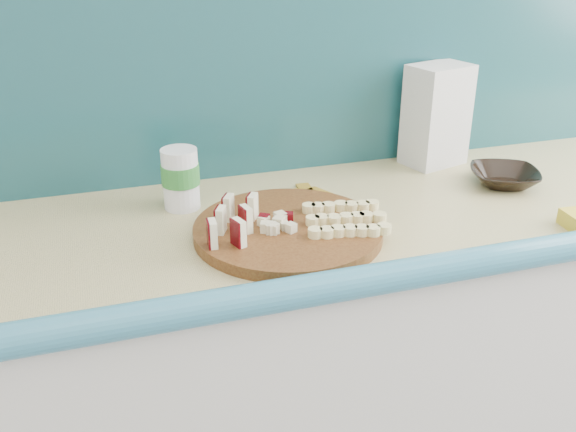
# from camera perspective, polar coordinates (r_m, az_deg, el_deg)

# --- Properties ---
(kitchen_counter) EXTENTS (2.20, 0.63, 0.91)m
(kitchen_counter) POSITION_cam_1_polar(r_m,az_deg,el_deg) (1.75, 11.06, -12.20)
(kitchen_counter) COLOR silver
(kitchen_counter) RESTS_ON ground
(backsplash) EXTENTS (2.20, 0.02, 0.50)m
(backsplash) POSITION_cam_1_polar(r_m,az_deg,el_deg) (1.70, 8.42, 13.08)
(backsplash) COLOR teal
(backsplash) RESTS_ON kitchen_counter
(cutting_board) EXTENTS (0.46, 0.46, 0.02)m
(cutting_board) POSITION_cam_1_polar(r_m,az_deg,el_deg) (1.31, 0.00, -1.27)
(cutting_board) COLOR #401E0D
(cutting_board) RESTS_ON kitchen_counter
(apple_wedges) EXTENTS (0.13, 0.15, 0.05)m
(apple_wedges) POSITION_cam_1_polar(r_m,az_deg,el_deg) (1.27, -4.92, -0.32)
(apple_wedges) COLOR #EFE9BF
(apple_wedges) RESTS_ON cutting_board
(apple_chunks) EXTENTS (0.06, 0.06, 0.02)m
(apple_chunks) POSITION_cam_1_polar(r_m,az_deg,el_deg) (1.30, -1.10, -0.46)
(apple_chunks) COLOR beige
(apple_chunks) RESTS_ON cutting_board
(banana_slices) EXTENTS (0.19, 0.17, 0.02)m
(banana_slices) POSITION_cam_1_polar(r_m,az_deg,el_deg) (1.32, 5.11, -0.21)
(banana_slices) COLOR #F0E092
(banana_slices) RESTS_ON cutting_board
(brown_bowl) EXTENTS (0.21, 0.21, 0.04)m
(brown_bowl) POSITION_cam_1_polar(r_m,az_deg,el_deg) (1.65, 18.67, 3.28)
(brown_bowl) COLOR black
(brown_bowl) RESTS_ON kitchen_counter
(flour_bag) EXTENTS (0.18, 0.15, 0.26)m
(flour_bag) POSITION_cam_1_polar(r_m,az_deg,el_deg) (1.72, 13.05, 8.72)
(flour_bag) COLOR silver
(flour_bag) RESTS_ON kitchen_counter
(canister) EXTENTS (0.08, 0.08, 0.14)m
(canister) POSITION_cam_1_polar(r_m,az_deg,el_deg) (1.44, -9.53, 3.39)
(canister) COLOR white
(canister) RESTS_ON kitchen_counter
(banana_peel) EXTENTS (0.21, 0.17, 0.01)m
(banana_peel) POSITION_cam_1_polar(r_m,az_deg,el_deg) (1.49, 2.05, 1.59)
(banana_peel) COLOR gold
(banana_peel) RESTS_ON kitchen_counter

